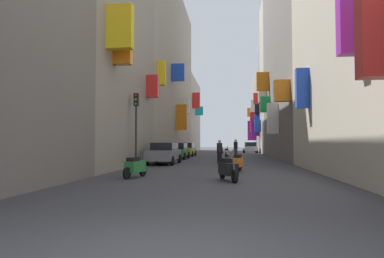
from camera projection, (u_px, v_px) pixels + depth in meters
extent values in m
plane|color=#38383D|center=(222.00, 157.00, 33.69)|extent=(140.00, 140.00, 0.00)
cube|color=gray|center=(86.00, 31.00, 20.32)|extent=(6.00, 10.96, 16.86)
cube|color=orange|center=(123.00, 46.00, 16.59)|extent=(0.93, 0.47, 1.90)
cube|color=red|center=(153.00, 86.00, 23.17)|extent=(0.84, 0.55, 1.59)
cube|color=yellow|center=(120.00, 27.00, 15.73)|extent=(1.25, 0.48, 2.14)
cube|color=#9E9384|center=(153.00, 71.00, 37.86)|extent=(6.00, 24.28, 19.46)
cube|color=white|center=(186.00, 106.00, 41.23)|extent=(0.75, 0.38, 1.93)
cube|color=blue|center=(178.00, 72.00, 32.99)|extent=(1.31, 0.49, 1.73)
cube|color=orange|center=(182.00, 117.00, 35.65)|extent=(1.17, 0.37, 2.78)
cube|color=yellow|center=(162.00, 73.00, 26.61)|extent=(0.65, 0.51, 2.00)
cube|color=#B2A899|center=(179.00, 116.00, 57.20)|extent=(6.00, 15.00, 12.25)
cube|color=#19B2BF|center=(195.00, 101.00, 51.04)|extent=(0.90, 0.64, 1.83)
cube|color=red|center=(196.00, 101.00, 50.82)|extent=(1.18, 0.63, 2.42)
cube|color=#19B2BF|center=(199.00, 111.00, 55.09)|extent=(1.33, 0.36, 1.48)
cube|color=purple|center=(349.00, 22.00, 10.39)|extent=(0.70, 0.48, 2.09)
cube|color=red|center=(380.00, 13.00, 7.87)|extent=(1.04, 0.52, 3.15)
cube|color=blue|center=(302.00, 88.00, 17.29)|extent=(0.67, 0.45, 2.10)
cube|color=slate|center=(306.00, 47.00, 30.90)|extent=(6.00, 18.77, 20.97)
cube|color=green|center=(265.00, 104.00, 33.97)|extent=(1.03, 0.48, 1.63)
cube|color=white|center=(262.00, 93.00, 37.34)|extent=(0.93, 0.63, 2.27)
cube|color=orange|center=(263.00, 82.00, 34.96)|extent=(1.32, 0.42, 1.98)
cube|color=orange|center=(282.00, 91.00, 22.78)|extent=(1.10, 0.62, 1.50)
cube|color=white|center=(273.00, 118.00, 28.25)|extent=(0.95, 0.47, 2.66)
cube|color=#B2A899|center=(285.00, 78.00, 42.75)|extent=(6.00, 5.16, 19.78)
cube|color=red|center=(257.00, 99.00, 43.44)|extent=(1.06, 0.40, 1.47)
cube|color=blue|center=(258.00, 126.00, 44.75)|extent=(0.83, 0.64, 1.63)
cube|color=gray|center=(280.00, 92.00, 47.14)|extent=(6.00, 3.78, 17.61)
cube|color=blue|center=(257.00, 122.00, 46.42)|extent=(0.75, 0.57, 1.57)
cube|color=blue|center=(257.00, 108.00, 47.06)|extent=(0.61, 0.47, 2.46)
cube|color=red|center=(254.00, 122.00, 48.41)|extent=(1.22, 0.36, 2.94)
cube|color=purple|center=(255.00, 128.00, 46.82)|extent=(1.17, 0.42, 2.23)
cube|color=black|center=(257.00, 108.00, 46.70)|extent=(0.64, 0.49, 1.52)
cube|color=gray|center=(272.00, 112.00, 55.86)|extent=(6.00, 13.99, 13.22)
cube|color=white|center=(254.00, 108.00, 51.32)|extent=(0.92, 0.50, 2.44)
cube|color=purple|center=(252.00, 131.00, 52.93)|extent=(1.35, 0.61, 3.16)
cube|color=orange|center=(250.00, 112.00, 61.03)|extent=(0.98, 0.39, 1.63)
cube|color=gold|center=(185.00, 151.00, 35.07)|extent=(1.83, 4.45, 0.61)
cube|color=black|center=(186.00, 145.00, 35.31)|extent=(1.61, 2.49, 0.54)
cylinder|color=black|center=(192.00, 154.00, 33.49)|extent=(0.18, 0.60, 0.60)
cylinder|color=black|center=(175.00, 154.00, 33.71)|extent=(0.18, 0.60, 0.60)
cylinder|color=black|center=(195.00, 153.00, 36.40)|extent=(0.18, 0.60, 0.60)
cylinder|color=black|center=(179.00, 153.00, 36.62)|extent=(0.18, 0.60, 0.60)
cube|color=slate|center=(164.00, 155.00, 22.28)|extent=(1.67, 4.46, 0.65)
cube|color=black|center=(165.00, 146.00, 22.53)|extent=(1.47, 2.50, 0.51)
cylinder|color=black|center=(172.00, 161.00, 20.71)|extent=(0.18, 0.60, 0.60)
cylinder|color=black|center=(147.00, 161.00, 20.91)|extent=(0.18, 0.60, 0.60)
cylinder|color=black|center=(179.00, 159.00, 23.63)|extent=(0.18, 0.60, 0.60)
cylinder|color=black|center=(157.00, 158.00, 23.83)|extent=(0.18, 0.60, 0.60)
cube|color=white|center=(250.00, 148.00, 54.49)|extent=(1.69, 3.98, 0.56)
cube|color=black|center=(250.00, 145.00, 54.31)|extent=(1.48, 2.23, 0.45)
cylinder|color=black|center=(244.00, 149.00, 55.88)|extent=(0.18, 0.60, 0.60)
cylinder|color=black|center=(254.00, 149.00, 55.68)|extent=(0.18, 0.60, 0.60)
cylinder|color=black|center=(245.00, 150.00, 53.27)|extent=(0.18, 0.60, 0.60)
cylinder|color=black|center=(255.00, 150.00, 53.07)|extent=(0.18, 0.60, 0.60)
cube|color=#236638|center=(177.00, 152.00, 29.11)|extent=(1.68, 4.20, 0.57)
cube|color=black|center=(177.00, 146.00, 29.34)|extent=(1.48, 2.35, 0.53)
cylinder|color=black|center=(184.00, 156.00, 27.62)|extent=(0.18, 0.60, 0.60)
cylinder|color=black|center=(165.00, 156.00, 27.82)|extent=(0.18, 0.60, 0.60)
cylinder|color=black|center=(188.00, 155.00, 30.37)|extent=(0.18, 0.60, 0.60)
cylinder|color=black|center=(171.00, 155.00, 30.57)|extent=(0.18, 0.60, 0.60)
cube|color=#B7B7BC|center=(250.00, 149.00, 46.34)|extent=(1.78, 4.15, 0.62)
cube|color=black|center=(250.00, 144.00, 46.16)|extent=(1.57, 2.33, 0.58)
cylinder|color=black|center=(244.00, 150.00, 47.79)|extent=(0.18, 0.60, 0.60)
cylinder|color=black|center=(256.00, 151.00, 47.58)|extent=(0.18, 0.60, 0.60)
cylinder|color=black|center=(244.00, 151.00, 45.07)|extent=(0.18, 0.60, 0.60)
cylinder|color=black|center=(257.00, 151.00, 44.87)|extent=(0.18, 0.60, 0.60)
cube|color=#287F3D|center=(135.00, 166.00, 13.62)|extent=(0.67, 1.12, 0.45)
cube|color=black|center=(133.00, 159.00, 13.44)|extent=(0.44, 0.62, 0.16)
cylinder|color=#4C4C51|center=(142.00, 158.00, 14.12)|extent=(0.12, 0.28, 0.68)
cylinder|color=black|center=(143.00, 171.00, 14.22)|extent=(0.21, 0.49, 0.48)
cylinder|color=black|center=(127.00, 173.00, 12.99)|extent=(0.21, 0.49, 0.48)
cube|color=red|center=(220.00, 150.00, 43.70)|extent=(0.83, 1.20, 0.45)
cube|color=black|center=(221.00, 148.00, 43.89)|extent=(0.51, 0.64, 0.16)
cylinder|color=#4C4C51|center=(218.00, 148.00, 43.22)|extent=(0.16, 0.28, 0.68)
cylinder|color=black|center=(218.00, 152.00, 43.08)|extent=(0.27, 0.48, 0.48)
cylinder|color=black|center=(222.00, 152.00, 44.30)|extent=(0.27, 0.48, 0.48)
cube|color=silver|center=(227.00, 152.00, 33.55)|extent=(0.57, 1.20, 0.45)
cube|color=black|center=(226.00, 149.00, 33.35)|extent=(0.38, 0.59, 0.16)
cylinder|color=#4C4C51|center=(227.00, 149.00, 34.13)|extent=(0.09, 0.28, 0.68)
cylinder|color=black|center=(228.00, 154.00, 34.24)|extent=(0.15, 0.49, 0.48)
cylinder|color=black|center=(226.00, 155.00, 32.84)|extent=(0.15, 0.49, 0.48)
cube|color=black|center=(228.00, 169.00, 12.47)|extent=(0.80, 1.22, 0.45)
cube|color=black|center=(226.00, 160.00, 12.69)|extent=(0.49, 0.63, 0.16)
cylinder|color=#4C4C51|center=(233.00, 161.00, 11.93)|extent=(0.15, 0.28, 0.68)
cylinder|color=black|center=(235.00, 176.00, 11.77)|extent=(0.25, 0.49, 0.48)
cylinder|color=black|center=(222.00, 173.00, 13.16)|extent=(0.25, 0.49, 0.48)
cube|color=orange|center=(236.00, 162.00, 16.37)|extent=(0.76, 1.29, 0.45)
cube|color=black|center=(237.00, 156.00, 16.60)|extent=(0.46, 0.63, 0.16)
cylinder|color=#4C4C51|center=(233.00, 156.00, 15.83)|extent=(0.13, 0.28, 0.68)
cylinder|color=black|center=(232.00, 168.00, 15.66)|extent=(0.23, 0.49, 0.48)
cylinder|color=black|center=(240.00, 166.00, 17.06)|extent=(0.23, 0.49, 0.48)
cylinder|color=#393939|center=(236.00, 153.00, 31.50)|extent=(0.44, 0.44, 0.86)
cylinder|color=black|center=(236.00, 145.00, 31.53)|extent=(0.52, 0.52, 0.68)
sphere|color=tan|center=(236.00, 141.00, 31.55)|extent=(0.23, 0.23, 0.23)
cylinder|color=black|center=(220.00, 158.00, 22.70)|extent=(0.41, 0.41, 0.80)
cylinder|color=black|center=(219.00, 148.00, 22.73)|extent=(0.49, 0.49, 0.63)
sphere|color=tan|center=(219.00, 141.00, 22.75)|extent=(0.22, 0.22, 0.22)
cylinder|color=#2D2D2D|center=(136.00, 137.00, 19.04)|extent=(0.12, 0.12, 3.59)
cube|color=black|center=(136.00, 100.00, 19.13)|extent=(0.26, 0.26, 0.75)
sphere|color=red|center=(136.00, 95.00, 19.00)|extent=(0.14, 0.14, 0.14)
sphere|color=orange|center=(136.00, 99.00, 18.99)|extent=(0.14, 0.14, 0.14)
sphere|color=green|center=(136.00, 104.00, 18.98)|extent=(0.14, 0.14, 0.14)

